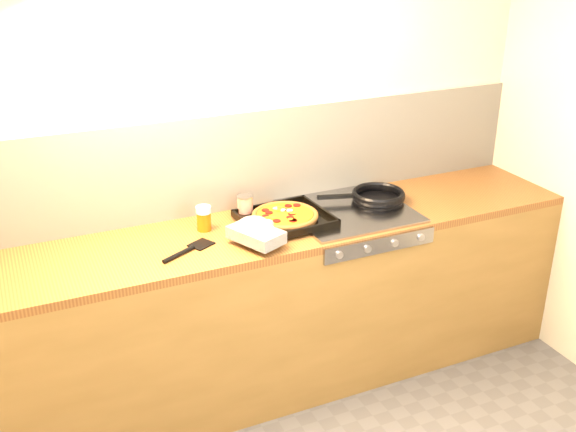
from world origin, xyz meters
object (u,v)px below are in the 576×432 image
tomato_can (245,206)px  juice_glass (204,218)px  frying_pan (377,196)px  pizza_on_tray (276,221)px

tomato_can → juice_glass: bearing=-164.4°
frying_pan → tomato_can: 0.70m
frying_pan → juice_glass: (-0.92, 0.06, 0.02)m
tomato_can → juice_glass: juice_glass is taller
pizza_on_tray → juice_glass: juice_glass is taller
frying_pan → tomato_can: tomato_can is taller
pizza_on_tray → frying_pan: (0.61, 0.08, -0.00)m
juice_glass → pizza_on_tray: bearing=-23.5°
pizza_on_tray → tomato_can: (-0.08, 0.20, 0.01)m
juice_glass → tomato_can: bearing=15.6°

